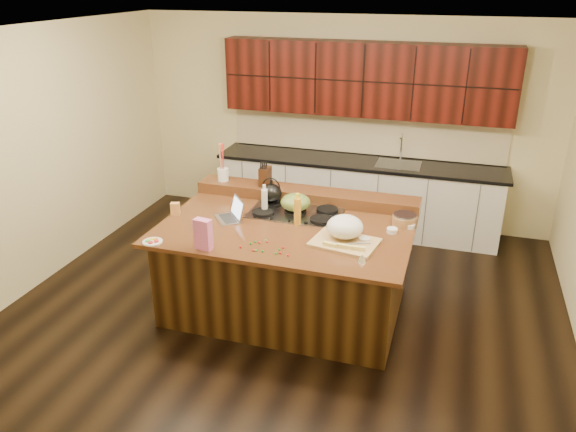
% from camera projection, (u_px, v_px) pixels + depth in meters
% --- Properties ---
extents(room, '(5.52, 5.02, 2.72)m').
position_uv_depth(room, '(286.00, 184.00, 5.23)').
color(room, black).
rests_on(room, ground).
extents(island, '(2.40, 1.60, 0.92)m').
position_uv_depth(island, '(287.00, 267.00, 5.58)').
color(island, black).
rests_on(island, ground).
extents(back_ledge, '(2.40, 0.30, 0.12)m').
position_uv_depth(back_ledge, '(306.00, 195.00, 5.99)').
color(back_ledge, black).
rests_on(back_ledge, island).
extents(cooktop, '(0.92, 0.52, 0.05)m').
position_uv_depth(cooktop, '(295.00, 212.00, 5.65)').
color(cooktop, gray).
rests_on(cooktop, island).
extents(back_counter, '(3.70, 0.66, 2.40)m').
position_uv_depth(back_counter, '(360.00, 156.00, 7.24)').
color(back_counter, silver).
rests_on(back_counter, ground).
extents(kettle, '(0.27, 0.27, 0.20)m').
position_uv_depth(kettle, '(271.00, 193.00, 5.80)').
color(kettle, black).
rests_on(kettle, cooktop).
extents(green_bowl, '(0.37, 0.37, 0.17)m').
position_uv_depth(green_bowl, '(295.00, 202.00, 5.61)').
color(green_bowl, '#556D2B').
rests_on(green_bowl, cooktop).
extents(laptop, '(0.37, 0.37, 0.20)m').
position_uv_depth(laptop, '(232.00, 214.00, 5.52)').
color(laptop, '#B7B7BC').
rests_on(laptop, island).
extents(oil_bottle, '(0.08, 0.08, 0.27)m').
position_uv_depth(oil_bottle, '(298.00, 211.00, 5.37)').
color(oil_bottle, gold).
rests_on(oil_bottle, island).
extents(vinegar_bottle, '(0.07, 0.07, 0.25)m').
position_uv_depth(vinegar_bottle, '(264.00, 201.00, 5.64)').
color(vinegar_bottle, silver).
rests_on(vinegar_bottle, island).
extents(wooden_tray, '(0.63, 0.51, 0.23)m').
position_uv_depth(wooden_tray, '(345.00, 230.00, 5.05)').
color(wooden_tray, tan).
rests_on(wooden_tray, island).
extents(ramekin_a, '(0.12, 0.12, 0.04)m').
position_uv_depth(ramekin_a, '(364.00, 240.00, 5.05)').
color(ramekin_a, white).
rests_on(ramekin_a, island).
extents(ramekin_b, '(0.11, 0.11, 0.04)m').
position_uv_depth(ramekin_b, '(392.00, 230.00, 5.24)').
color(ramekin_b, white).
rests_on(ramekin_b, island).
extents(ramekin_c, '(0.11, 0.11, 0.04)m').
position_uv_depth(ramekin_c, '(410.00, 226.00, 5.34)').
color(ramekin_c, white).
rests_on(ramekin_c, island).
extents(strainer_bowl, '(0.28, 0.28, 0.09)m').
position_uv_depth(strainer_bowl, '(405.00, 220.00, 5.40)').
color(strainer_bowl, '#996B3F').
rests_on(strainer_bowl, island).
extents(kitchen_timer, '(0.10, 0.10, 0.07)m').
position_uv_depth(kitchen_timer, '(362.00, 258.00, 4.71)').
color(kitchen_timer, silver).
rests_on(kitchen_timer, island).
extents(pink_bag, '(0.16, 0.10, 0.28)m').
position_uv_depth(pink_bag, '(203.00, 234.00, 4.89)').
color(pink_bag, '#D8659F').
rests_on(pink_bag, island).
extents(candy_plate, '(0.23, 0.23, 0.01)m').
position_uv_depth(candy_plate, '(153.00, 242.00, 5.06)').
color(candy_plate, white).
rests_on(candy_plate, island).
extents(package_box, '(0.10, 0.09, 0.12)m').
position_uv_depth(package_box, '(175.00, 209.00, 5.63)').
color(package_box, '#D09049').
rests_on(package_box, island).
extents(utensil_crock, '(0.12, 0.12, 0.14)m').
position_uv_depth(utensil_crock, '(223.00, 174.00, 6.20)').
color(utensil_crock, white).
rests_on(utensil_crock, back_ledge).
extents(knife_block, '(0.10, 0.17, 0.20)m').
position_uv_depth(knife_block, '(265.00, 176.00, 6.05)').
color(knife_block, black).
rests_on(knife_block, back_ledge).
extents(gumdrop_0, '(0.02, 0.02, 0.02)m').
position_uv_depth(gumdrop_0, '(267.00, 242.00, 5.05)').
color(gumdrop_0, red).
rests_on(gumdrop_0, island).
extents(gumdrop_1, '(0.02, 0.02, 0.02)m').
position_uv_depth(gumdrop_1, '(251.00, 244.00, 5.02)').
color(gumdrop_1, '#198C26').
rests_on(gumdrop_1, island).
extents(gumdrop_2, '(0.02, 0.02, 0.02)m').
position_uv_depth(gumdrop_2, '(280.00, 253.00, 4.85)').
color(gumdrop_2, red).
rests_on(gumdrop_2, island).
extents(gumdrop_3, '(0.02, 0.02, 0.02)m').
position_uv_depth(gumdrop_3, '(263.00, 251.00, 4.88)').
color(gumdrop_3, '#198C26').
rests_on(gumdrop_3, island).
extents(gumdrop_4, '(0.02, 0.02, 0.02)m').
position_uv_depth(gumdrop_4, '(259.00, 242.00, 5.04)').
color(gumdrop_4, red).
rests_on(gumdrop_4, island).
extents(gumdrop_5, '(0.02, 0.02, 0.02)m').
position_uv_depth(gumdrop_5, '(276.00, 253.00, 4.84)').
color(gumdrop_5, '#198C26').
rests_on(gumdrop_5, island).
extents(gumdrop_6, '(0.02, 0.02, 0.02)m').
position_uv_depth(gumdrop_6, '(288.00, 255.00, 4.81)').
color(gumdrop_6, red).
rests_on(gumdrop_6, island).
extents(gumdrop_7, '(0.02, 0.02, 0.02)m').
position_uv_depth(gumdrop_7, '(255.00, 242.00, 5.05)').
color(gumdrop_7, '#198C26').
rests_on(gumdrop_7, island).
extents(gumdrop_8, '(0.02, 0.02, 0.02)m').
position_uv_depth(gumdrop_8, '(283.00, 248.00, 4.94)').
color(gumdrop_8, red).
rests_on(gumdrop_8, island).
extents(gumdrop_9, '(0.02, 0.02, 0.02)m').
position_uv_depth(gumdrop_9, '(256.00, 250.00, 4.89)').
color(gumdrop_9, '#198C26').
rests_on(gumdrop_9, island).
extents(gumdrop_10, '(0.02, 0.02, 0.02)m').
position_uv_depth(gumdrop_10, '(253.00, 250.00, 4.89)').
color(gumdrop_10, red).
rests_on(gumdrop_10, island).
extents(gumdrop_11, '(0.02, 0.02, 0.02)m').
position_uv_depth(gumdrop_11, '(279.00, 249.00, 4.91)').
color(gumdrop_11, '#198C26').
rests_on(gumdrop_11, island).
extents(gumdrop_12, '(0.02, 0.02, 0.02)m').
position_uv_depth(gumdrop_12, '(241.00, 247.00, 4.95)').
color(gumdrop_12, red).
rests_on(gumdrop_12, island).
extents(gumdrop_13, '(0.02, 0.02, 0.02)m').
position_uv_depth(gumdrop_13, '(266.00, 240.00, 5.08)').
color(gumdrop_13, '#198C26').
rests_on(gumdrop_13, island).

